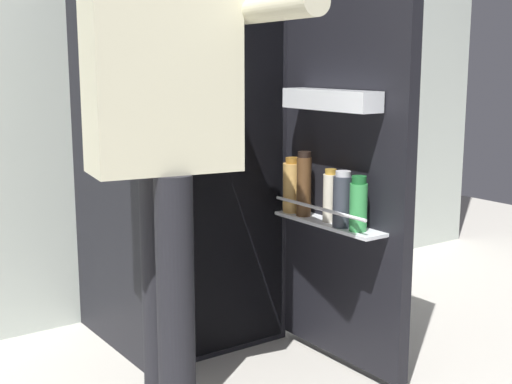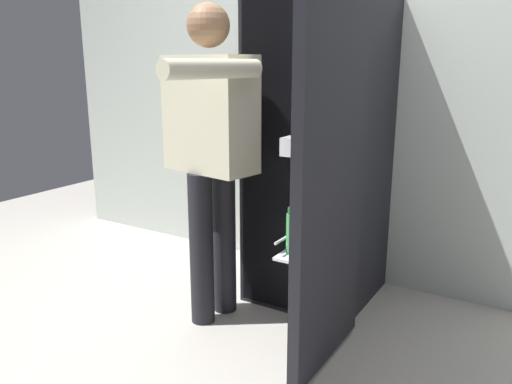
% 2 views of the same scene
% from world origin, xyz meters
% --- Properties ---
extents(ground_plane, '(6.80, 6.80, 0.00)m').
position_xyz_m(ground_plane, '(0.00, 0.00, 0.00)').
color(ground_plane, '#B7B2A8').
extents(kitchen_wall, '(4.40, 0.10, 2.63)m').
position_xyz_m(kitchen_wall, '(0.00, 0.94, 1.32)').
color(kitchen_wall, beige).
rests_on(kitchen_wall, ground_plane).
extents(refrigerator, '(0.68, 1.27, 1.64)m').
position_xyz_m(refrigerator, '(0.03, 0.52, 0.82)').
color(refrigerator, black).
rests_on(refrigerator, ground_plane).
extents(person, '(0.54, 0.79, 1.56)m').
position_xyz_m(person, '(-0.33, 0.04, 0.94)').
color(person, black).
rests_on(person, ground_plane).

